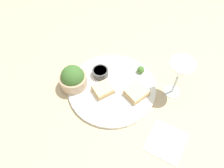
% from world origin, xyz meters
% --- Properties ---
extents(ground_plane, '(4.00, 4.00, 0.00)m').
position_xyz_m(ground_plane, '(0.00, 0.00, 0.00)').
color(ground_plane, '#C6B289').
extents(dinner_plate, '(0.33, 0.33, 0.01)m').
position_xyz_m(dinner_plate, '(0.00, 0.00, 0.01)').
color(dinner_plate, white).
rests_on(dinner_plate, ground_plane).
extents(salad_bowl, '(0.10, 0.10, 0.09)m').
position_xyz_m(salad_bowl, '(-0.05, 0.14, 0.05)').
color(salad_bowl, tan).
rests_on(salad_bowl, dinner_plate).
extents(sauce_ramekin, '(0.06, 0.06, 0.03)m').
position_xyz_m(sauce_ramekin, '(0.03, 0.07, 0.03)').
color(sauce_ramekin, '#4C4C4C').
rests_on(sauce_ramekin, dinner_plate).
extents(cheese_toast_near, '(0.10, 0.09, 0.03)m').
position_xyz_m(cheese_toast_near, '(0.01, -0.10, 0.03)').
color(cheese_toast_near, tan).
rests_on(cheese_toast_near, dinner_plate).
extents(cheese_toast_far, '(0.09, 0.09, 0.03)m').
position_xyz_m(cheese_toast_far, '(-0.03, 0.02, 0.03)').
color(cheese_toast_far, tan).
rests_on(cheese_toast_far, dinner_plate).
extents(wine_glass, '(0.09, 0.09, 0.17)m').
position_xyz_m(wine_glass, '(0.09, -0.21, 0.12)').
color(wine_glass, silver).
rests_on(wine_glass, ground_plane).
extents(garnish, '(0.03, 0.03, 0.03)m').
position_xyz_m(garnish, '(0.11, -0.07, 0.03)').
color(garnish, '#477533').
rests_on(garnish, dinner_plate).
extents(napkin, '(0.13, 0.12, 0.01)m').
position_xyz_m(napkin, '(-0.11, -0.25, 0.00)').
color(napkin, white).
rests_on(napkin, ground_plane).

